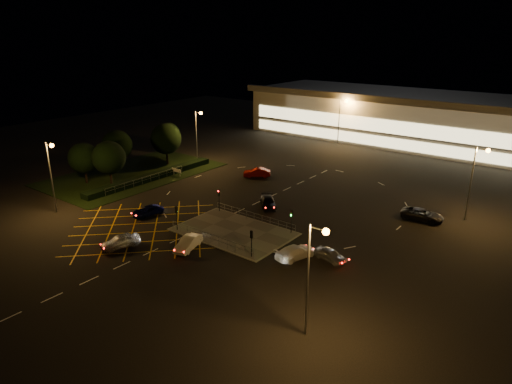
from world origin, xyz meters
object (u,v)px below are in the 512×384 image
Objects in this scene: car_near_silver at (120,241)px; car_far_dkgrey at (268,202)px; signal_nw at (219,196)px; car_queue_white at (188,243)px; car_approach_white at (296,252)px; signal_se at (252,238)px; car_east_grey at (422,215)px; car_right_silver at (330,255)px; car_left_blue at (147,211)px; signal_sw at (176,213)px; car_circ_red at (257,173)px; signal_ne at (291,216)px.

car_far_dkgrey is (6.04, 21.01, -0.07)m from car_near_silver.
signal_nw is at bearing -169.42° from car_far_dkgrey.
car_approach_white reaches higher than car_queue_white.
car_east_grey is at bearing -117.09° from signal_se.
car_far_dkgrey is 15.85m from car_approach_white.
signal_nw reaches higher than car_right_silver.
car_near_silver is 1.04× the size of car_left_blue.
car_circ_red is at bearing -76.51° from signal_sw.
car_near_silver is (-1.75, -15.31, -1.58)m from signal_nw.
car_circ_red is (1.27, 23.07, 0.16)m from car_left_blue.
signal_nw is at bearing -33.65° from signal_se.
signal_ne is (12.00, 0.00, 0.00)m from signal_nw.
signal_ne is 9.73m from car_far_dkgrey.
signal_nw is 0.72× the size of car_left_blue.
car_near_silver is at bearing -96.52° from signal_nw.
car_approach_white is at bearing 12.29° from car_left_blue.
car_approach_white is (11.65, -10.74, 0.02)m from car_far_dkgrey.
car_approach_white is at bearing 152.18° from car_east_grey.
car_approach_white is (22.99, 1.88, 0.12)m from car_left_blue.
car_circ_red is 29.28m from car_east_grey.
car_circ_red reaches higher than car_queue_white.
car_queue_white reaches higher than car_left_blue.
signal_sw reaches higher than car_east_grey.
signal_nw is 11.94m from car_queue_white.
car_far_dkgrey is at bearing -107.40° from signal_sw.
car_left_blue is at bearing -42.28° from car_circ_red.
signal_ne is (0.00, 7.99, 0.00)m from signal_se.
car_circ_red is at bearing 114.18° from car_near_silver.
signal_nw reaches higher than car_circ_red.
signal_ne is at bearing 134.80° from car_east_grey.
car_near_silver is 21.86m from car_far_dkgrey.
car_far_dkgrey is 1.05× the size of car_circ_red.
signal_sw is 0.63× the size of car_approach_white.
signal_nw is 0.58× the size of car_east_grey.
car_far_dkgrey is 14.51m from car_circ_red.
car_right_silver is at bearing -146.66° from signal_se.
car_east_grey is at bearing 42.55° from car_left_blue.
signal_se is 0.63× the size of car_approach_white.
car_near_silver is 8.02m from car_queue_white.
car_right_silver is (26.32, 3.72, 0.06)m from car_left_blue.
car_approach_white is at bearing -169.54° from signal_sw.
car_circ_red is (-10.08, 10.44, 0.06)m from car_far_dkgrey.
signal_ne is 0.69× the size of car_near_silver.
car_near_silver reaches higher than car_left_blue.
car_left_blue is 26.58m from car_right_silver.
car_circ_red reaches higher than car_east_grey.
car_right_silver is (7.27, 4.78, -1.70)m from signal_se.
signal_se is at bearing -103.06° from car_far_dkgrey.
car_east_grey is at bearing 47.41° from car_circ_red.
signal_se is (12.00, 0.00, 0.00)m from signal_sw.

